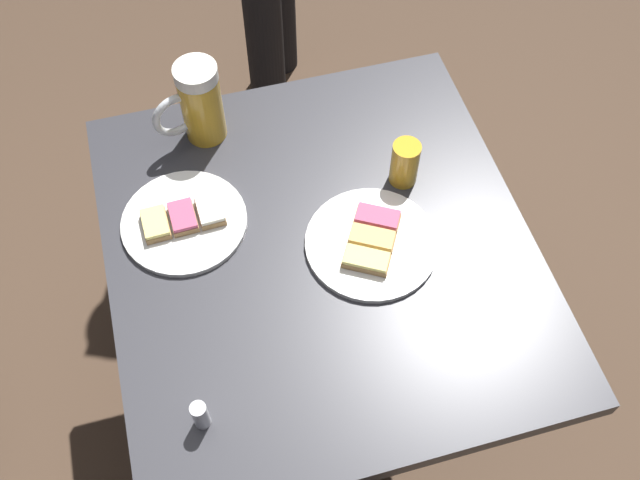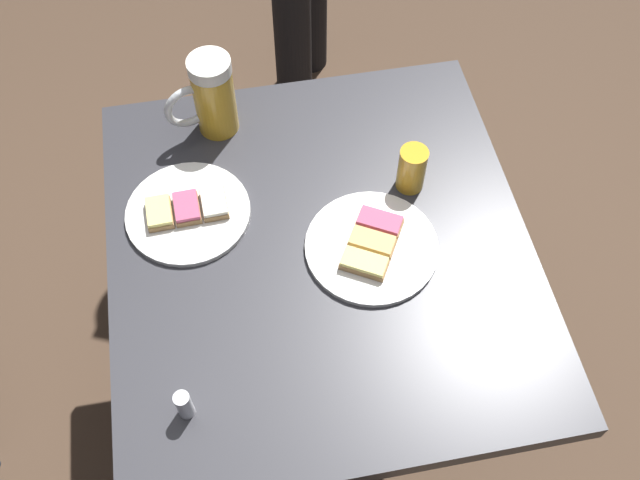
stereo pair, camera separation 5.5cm
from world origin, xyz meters
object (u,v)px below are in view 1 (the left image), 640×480
(plate_near, at_px, (184,221))
(plate_far, at_px, (372,242))
(salt_shaker, at_px, (200,415))
(beer_mug, at_px, (198,103))
(beer_glass_small, at_px, (405,163))

(plate_near, relative_size, plate_far, 0.96)
(plate_far, distance_m, salt_shaker, 0.41)
(plate_near, bearing_deg, salt_shaker, 84.78)
(plate_far, height_order, beer_mug, beer_mug)
(plate_near, bearing_deg, beer_glass_small, 178.97)
(beer_mug, relative_size, beer_glass_small, 1.84)
(plate_near, distance_m, beer_mug, 0.22)
(beer_mug, distance_m, salt_shaker, 0.57)
(beer_mug, bearing_deg, salt_shaker, 79.40)
(beer_glass_small, bearing_deg, salt_shaker, 39.18)
(plate_near, height_order, beer_glass_small, beer_glass_small)
(plate_far, xyz_separation_m, beer_glass_small, (-0.10, -0.12, 0.04))
(plate_near, height_order, beer_mug, beer_mug)
(plate_near, relative_size, beer_mug, 1.32)
(beer_glass_small, distance_m, salt_shaker, 0.56)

